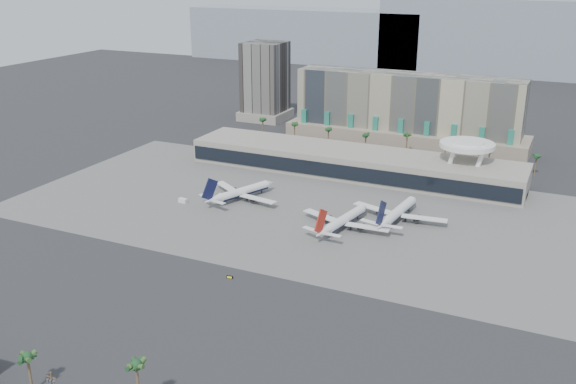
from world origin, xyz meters
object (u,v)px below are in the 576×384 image
at_px(airliner_right, 398,212).
at_px(service_vehicle_b, 343,223).
at_px(taxiway_sign, 230,277).
at_px(service_vehicle_a, 183,201).
at_px(airliner_centre, 343,220).
at_px(airliner_left, 241,192).

height_order(airliner_right, service_vehicle_b, airliner_right).
xyz_separation_m(service_vehicle_b, taxiway_sign, (-18.75, -60.63, -0.36)).
bearing_deg(service_vehicle_a, airliner_centre, 6.85).
distance_m(airliner_left, service_vehicle_b, 53.53).
distance_m(airliner_left, service_vehicle_a, 26.37).
xyz_separation_m(service_vehicle_a, taxiway_sign, (55.71, -55.35, -0.46)).
bearing_deg(airliner_right, service_vehicle_b, -136.21).
relative_size(airliner_left, taxiway_sign, 16.96).
relative_size(airliner_centre, service_vehicle_a, 10.19).
height_order(airliner_centre, airliner_right, airliner_right).
height_order(airliner_centre, service_vehicle_b, airliner_centre).
distance_m(airliner_centre, service_vehicle_b, 4.33).
xyz_separation_m(airliner_centre, airliner_right, (17.71, 17.66, 0.17)).
height_order(service_vehicle_a, service_vehicle_b, service_vehicle_a).
xyz_separation_m(airliner_right, taxiway_sign, (-37.67, -75.13, -3.22)).
height_order(airliner_centre, service_vehicle_a, airliner_centre).
bearing_deg(airliner_right, service_vehicle_a, -161.73).
xyz_separation_m(airliner_right, service_vehicle_a, (-93.38, -19.77, -2.76)).
bearing_deg(service_vehicle_b, airliner_centre, -74.15).
relative_size(airliner_centre, service_vehicle_b, 12.00).
height_order(airliner_left, airliner_right, airliner_right).
xyz_separation_m(airliner_centre, service_vehicle_a, (-75.67, -2.12, -2.59)).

